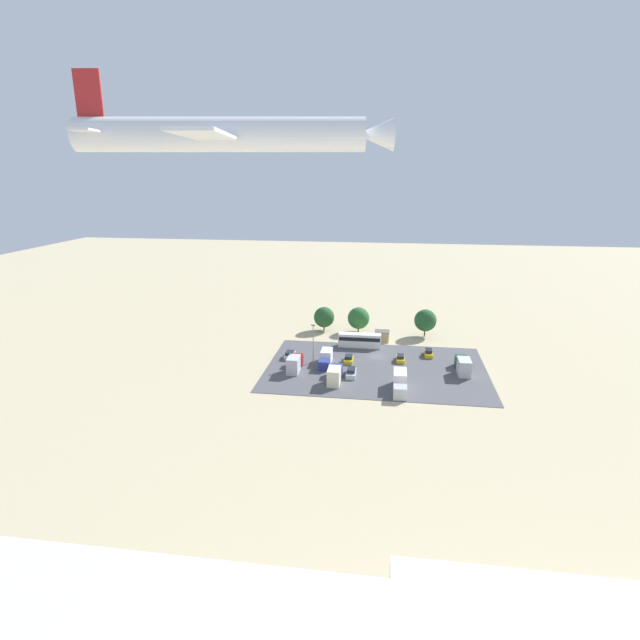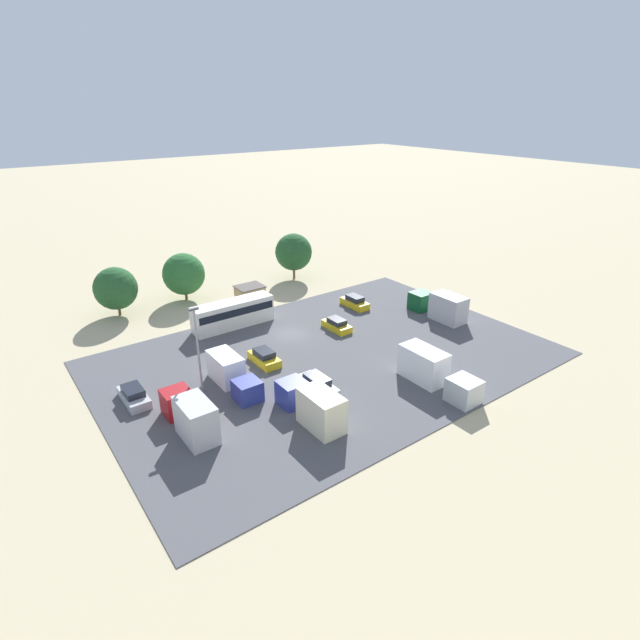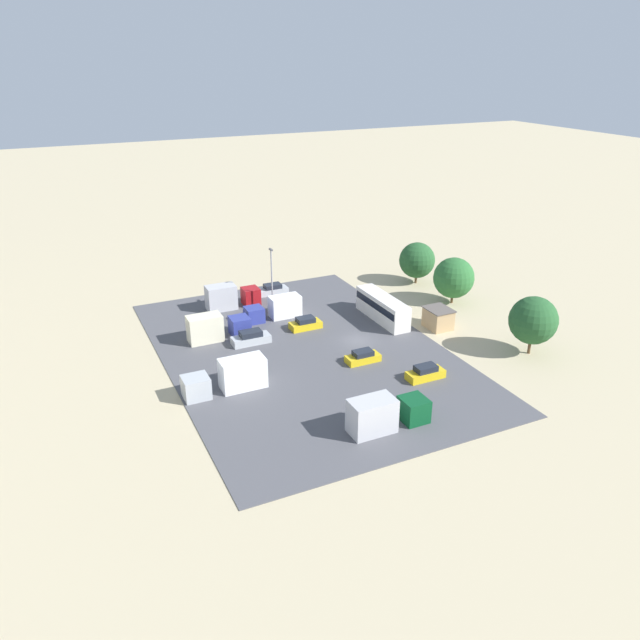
# 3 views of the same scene
# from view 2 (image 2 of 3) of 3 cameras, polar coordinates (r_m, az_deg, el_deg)

# --- Properties ---
(ground_plane) EXTENTS (400.00, 400.00, 0.00)m
(ground_plane) POSITION_cam_2_polar(r_m,az_deg,el_deg) (60.38, -3.42, -1.64)
(ground_plane) COLOR tan
(parking_lot_surface) EXTENTS (47.18, 32.00, 0.08)m
(parking_lot_surface) POSITION_cam_2_polar(r_m,az_deg,el_deg) (54.86, 0.90, -4.35)
(parking_lot_surface) COLOR #4C4C51
(parking_lot_surface) RESTS_ON ground
(shed_building) EXTENTS (3.66, 3.06, 2.69)m
(shed_building) POSITION_cam_2_polar(r_m,az_deg,el_deg) (69.26, -7.99, 2.83)
(shed_building) COLOR tan
(shed_building) RESTS_ON ground
(bus) EXTENTS (10.27, 2.52, 3.31)m
(bus) POSITION_cam_2_polar(r_m,az_deg,el_deg) (62.47, -9.92, 0.81)
(bus) COLOR silver
(bus) RESTS_ON ground
(parked_car_0) EXTENTS (1.91, 4.78, 1.66)m
(parked_car_0) POSITION_cam_2_polar(r_m,az_deg,el_deg) (48.51, -0.34, -7.45)
(parked_car_0) COLOR #ADB2B7
(parked_car_0) RESTS_ON ground
(parked_car_1) EXTENTS (1.77, 4.05, 1.42)m
(parked_car_1) POSITION_cam_2_polar(r_m,az_deg,el_deg) (61.17, 1.91, -0.56)
(parked_car_1) COLOR gold
(parked_car_1) RESTS_ON ground
(parked_car_2) EXTENTS (1.90, 4.12, 1.53)m
(parked_car_2) POSITION_cam_2_polar(r_m,az_deg,el_deg) (53.79, -6.38, -4.30)
(parked_car_2) COLOR gold
(parked_car_2) RESTS_ON ground
(parked_car_3) EXTENTS (1.92, 4.45, 1.50)m
(parked_car_3) POSITION_cam_2_polar(r_m,az_deg,el_deg) (50.14, -20.51, -8.11)
(parked_car_3) COLOR #ADB2B7
(parked_car_3) RESTS_ON ground
(parked_car_4) EXTENTS (1.77, 4.32, 1.59)m
(parked_car_4) POSITION_cam_2_polar(r_m,az_deg,el_deg) (67.98, 4.00, 2.04)
(parked_car_4) COLOR gold
(parked_car_4) RESTS_ON ground
(parked_truck_0) EXTENTS (2.57, 8.11, 3.41)m
(parked_truck_0) POSITION_cam_2_polar(r_m,az_deg,el_deg) (66.02, 13.56, 1.56)
(parked_truck_0) COLOR #0C4723
(parked_truck_0) RESTS_ON ground
(parked_truck_1) EXTENTS (2.42, 7.51, 3.45)m
(parked_truck_1) POSITION_cam_2_polar(r_m,az_deg,el_deg) (44.15, -14.58, -10.46)
(parked_truck_1) COLOR maroon
(parked_truck_1) RESTS_ON ground
(parked_truck_2) EXTENTS (2.32, 7.69, 2.90)m
(parked_truck_2) POSITION_cam_2_polar(r_m,az_deg,el_deg) (49.86, -10.07, -6.07)
(parked_truck_2) COLOR navy
(parked_truck_2) RESTS_ON ground
(parked_truck_3) EXTENTS (2.46, 7.79, 3.34)m
(parked_truck_3) POSITION_cam_2_polar(r_m,az_deg,el_deg) (44.07, -0.84, -9.72)
(parked_truck_3) COLOR navy
(parked_truck_3) RESTS_ON ground
(parked_truck_4) EXTENTS (2.53, 8.89, 3.34)m
(parked_truck_4) POSITION_cam_2_polar(r_m,az_deg,el_deg) (50.35, 12.92, -5.75)
(parked_truck_4) COLOR #ADB2B7
(parked_truck_4) RESTS_ON ground
(tree_near_shed) EXTENTS (5.71, 5.71, 7.16)m
(tree_near_shed) POSITION_cam_2_polar(r_m,az_deg,el_deg) (78.08, -3.04, 7.75)
(tree_near_shed) COLOR brown
(tree_near_shed) RESTS_ON ground
(tree_apron_mid) EXTENTS (5.80, 5.80, 6.70)m
(tree_apron_mid) POSITION_cam_2_polar(r_m,az_deg,el_deg) (72.00, -15.31, 5.09)
(tree_apron_mid) COLOR brown
(tree_apron_mid) RESTS_ON ground
(tree_apron_far) EXTENTS (5.51, 5.51, 6.47)m
(tree_apron_far) POSITION_cam_2_polar(r_m,az_deg,el_deg) (69.48, -22.33, 3.35)
(tree_apron_far) COLOR brown
(tree_apron_far) RESTS_ON ground
(light_pole_lot_centre) EXTENTS (0.90, 0.28, 8.82)m
(light_pole_lot_centre) POSITION_cam_2_polar(r_m,az_deg,el_deg) (47.69, -13.79, -3.08)
(light_pole_lot_centre) COLOR gray
(light_pole_lot_centre) RESTS_ON ground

